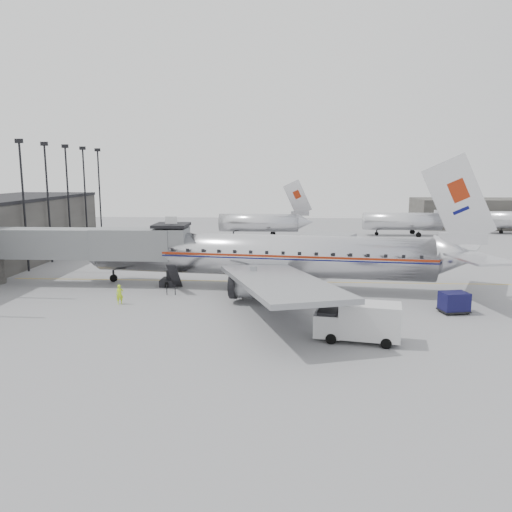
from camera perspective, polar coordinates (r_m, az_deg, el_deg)
The scene contains 12 objects.
ground at distance 47.51m, azimuth 0.15°, elevation -4.50°, with size 160.00×160.00×0.00m, color slate.
hangar at distance 114.54m, azimuth 25.08°, elevation 4.44°, with size 30.00×12.00×6.00m, color #363331.
apron_line at distance 53.28m, azimuth 3.72°, elevation -2.95°, with size 0.15×60.00×0.01m, color gold.
jet_bridge at distance 53.73m, azimuth -17.67°, elevation 1.24°, with size 21.00×6.20×7.10m.
floodlight_masts at distance 66.24m, azimuth -23.82°, elevation 6.03°, with size 0.90×42.25×15.25m.
distant_aircraft_near at distance 88.55m, azimuth 0.44°, elevation 3.91°, with size 16.39×3.20×10.26m.
distant_aircraft_mid at distance 94.95m, azimuth 16.47°, elevation 3.90°, with size 16.39×3.20×10.26m.
airliner at distance 49.61m, azimuth 1.30°, elevation 0.08°, with size 42.17×38.85×13.37m.
service_van at distance 35.33m, azimuth 11.63°, elevation -7.30°, with size 6.13×3.32×2.73m.
baggage_cart_navy at distance 44.60m, azimuth 21.70°, elevation -4.90°, with size 2.55×2.14×1.76m.
baggage_cart_white at distance 38.48m, azimuth 11.59°, elevation -6.67°, with size 2.29×1.78×1.75m.
ramp_worker at distance 45.84m, azimuth -15.31°, elevation -4.25°, with size 0.64×0.42×1.74m, color #C3F41C.
Camera 1 is at (2.45, -46.00, 11.63)m, focal length 35.00 mm.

